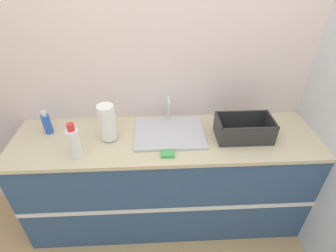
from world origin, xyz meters
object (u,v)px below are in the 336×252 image
Objects in this scene: dish_rack at (244,130)px; bottle_white_spray at (75,142)px; sink at (170,132)px; bottle_blue at (47,123)px; paper_towel_roll at (107,123)px.

bottle_white_spray is at bearing -172.63° from dish_rack.
sink is at bearing 18.95° from bottle_white_spray.
bottle_white_spray is (-1.15, -0.15, 0.06)m from dish_rack.
bottle_blue is at bearing 175.02° from dish_rack.
bottle_blue reaches higher than dish_rack.
sink is 2.78× the size of bottle_blue.
paper_towel_roll reaches higher than sink.
bottle_blue is at bearing 168.13° from paper_towel_roll.
dish_rack is 1.53× the size of bottle_white_spray.
paper_towel_roll is at bearing -11.87° from bottle_blue.
paper_towel_roll is at bearing 178.38° from dish_rack.
sink is 1.30× the size of dish_rack.
paper_towel_roll is 1.49× the size of bottle_blue.
dish_rack is at bearing -1.62° from paper_towel_roll.
paper_towel_roll is 1.07× the size of bottle_white_spray.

